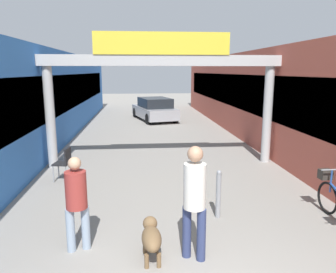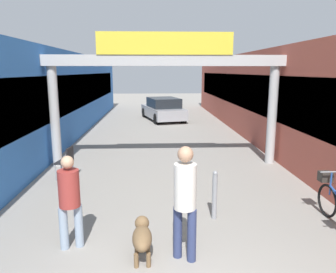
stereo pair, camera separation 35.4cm
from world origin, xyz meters
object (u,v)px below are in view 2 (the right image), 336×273
at_px(cafe_chair_black_nearer, 67,160).
at_px(pedestrian_companion, 69,197).
at_px(pedestrian_with_dog, 185,196).
at_px(dog_on_leash, 142,236).
at_px(bollard_post_metal, 215,194).
at_px(parked_car_silver, 163,109).

bearing_deg(cafe_chair_black_nearer, pedestrian_companion, -74.68).
distance_m(pedestrian_with_dog, dog_on_leash, 0.95).
height_order(pedestrian_with_dog, bollard_post_metal, pedestrian_with_dog).
relative_size(pedestrian_companion, parked_car_silver, 0.37).
height_order(dog_on_leash, parked_car_silver, parked_car_silver).
distance_m(dog_on_leash, bollard_post_metal, 1.92).
bearing_deg(dog_on_leash, pedestrian_companion, 163.47).
relative_size(cafe_chair_black_nearer, parked_car_silver, 0.21).
xyz_separation_m(pedestrian_companion, bollard_post_metal, (2.56, 0.98, -0.39)).
relative_size(pedestrian_companion, dog_on_leash, 2.01).
xyz_separation_m(bollard_post_metal, cafe_chair_black_nearer, (-3.54, 2.58, 0.04)).
bearing_deg(pedestrian_companion, dog_on_leash, -16.53).
relative_size(bollard_post_metal, parked_car_silver, 0.23).
bearing_deg(bollard_post_metal, parked_car_silver, 92.60).
bearing_deg(pedestrian_with_dog, dog_on_leash, 173.87).
height_order(pedestrian_with_dog, parked_car_silver, pedestrian_with_dog).
bearing_deg(parked_car_silver, cafe_chair_black_nearer, -105.19).
bearing_deg(cafe_chair_black_nearer, bollard_post_metal, -36.10).
bearing_deg(bollard_post_metal, pedestrian_companion, -159.06).
xyz_separation_m(pedestrian_with_dog, bollard_post_metal, (0.73, 1.40, -0.54)).
bearing_deg(pedestrian_companion, cafe_chair_black_nearer, 105.32).
bearing_deg(parked_car_silver, pedestrian_companion, -97.76).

